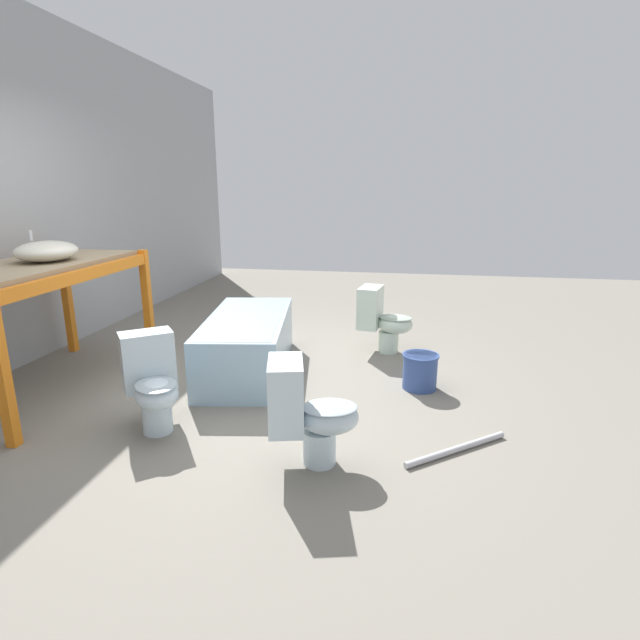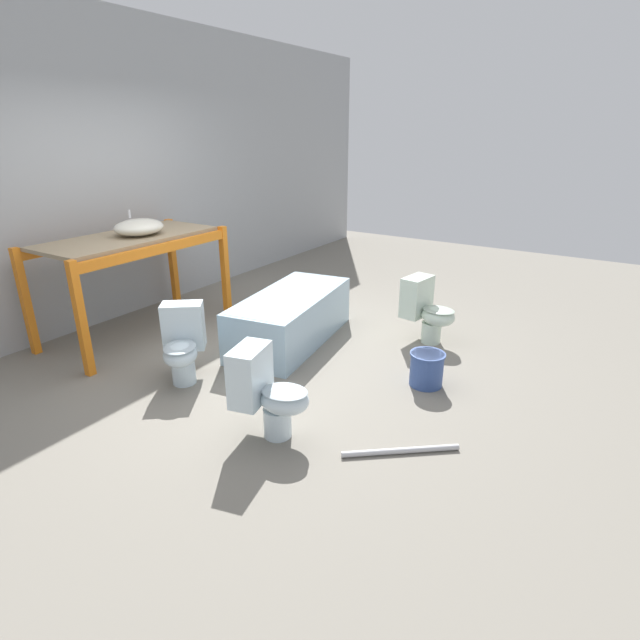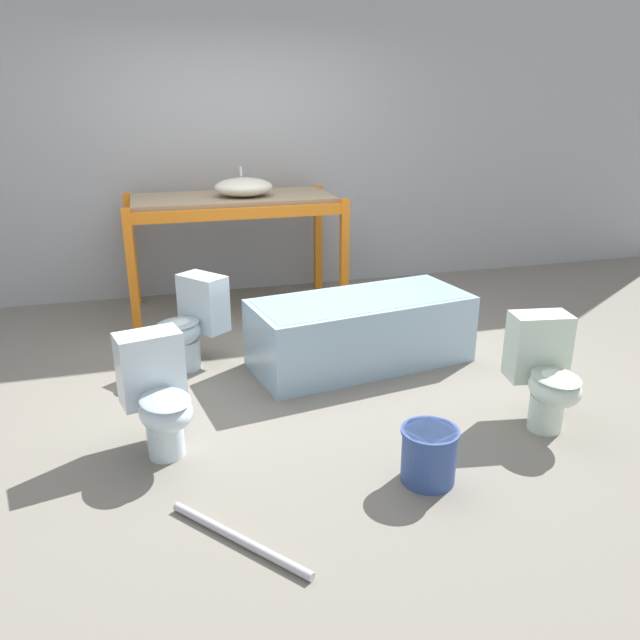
% 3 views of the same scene
% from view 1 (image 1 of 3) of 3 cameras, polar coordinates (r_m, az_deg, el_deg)
% --- Properties ---
extents(ground_plane, '(12.00, 12.00, 0.00)m').
position_cam_1_polar(ground_plane, '(4.12, -11.80, -8.21)').
color(ground_plane, slate).
extents(shelving_rack, '(1.85, 0.92, 1.03)m').
position_cam_1_polar(shelving_rack, '(4.48, -29.77, 3.82)').
color(shelving_rack, orange).
rests_on(shelving_rack, ground_plane).
extents(sink_basin, '(0.50, 0.43, 0.24)m').
position_cam_1_polar(sink_basin, '(4.48, -28.79, 6.91)').
color(sink_basin, silver).
rests_on(sink_basin, shelving_rack).
extents(bathtub_main, '(1.65, 0.91, 0.50)m').
position_cam_1_polar(bathtub_main, '(4.48, -8.26, -2.23)').
color(bathtub_main, '#99B7CC').
rests_on(bathtub_main, ground_plane).
extents(toilet_near, '(0.39, 0.57, 0.65)m').
position_cam_1_polar(toilet_near, '(4.96, 7.10, 0.22)').
color(toilet_near, silver).
rests_on(toilet_near, ground_plane).
extents(toilet_far, '(0.42, 0.58, 0.65)m').
position_cam_1_polar(toilet_far, '(2.95, -1.50, -10.28)').
color(toilet_far, silver).
rests_on(toilet_far, ground_plane).
extents(toilet_extra, '(0.60, 0.57, 0.65)m').
position_cam_1_polar(toilet_extra, '(3.55, -18.62, -6.54)').
color(toilet_extra, silver).
rests_on(toilet_extra, ground_plane).
extents(bucket_white, '(0.30, 0.30, 0.29)m').
position_cam_1_polar(bucket_white, '(4.16, 11.36, -5.67)').
color(bucket_white, '#334C8C').
rests_on(bucket_white, ground_plane).
extents(loose_pipe, '(0.53, 0.65, 0.04)m').
position_cam_1_polar(loose_pipe, '(3.32, 15.33, -14.05)').
color(loose_pipe, '#B7B7BC').
rests_on(loose_pipe, ground_plane).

